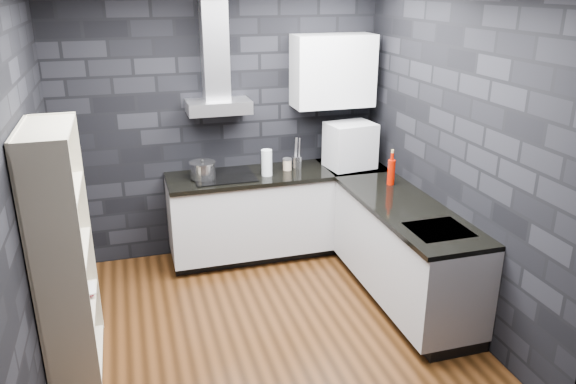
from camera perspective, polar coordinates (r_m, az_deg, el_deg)
name	(u,v)px	position (r m, az deg, el deg)	size (l,w,h in m)	color
ground	(263,328)	(4.74, -2.59, -13.68)	(3.20, 3.20, 0.00)	#41230F
wall_back	(221,123)	(5.68, -6.81, 6.95)	(3.20, 0.05, 2.70)	black
wall_front	(341,276)	(2.71, 5.36, -8.49)	(3.20, 0.05, 2.70)	black
wall_left	(21,195)	(4.10, -25.51, -0.24)	(0.05, 3.20, 2.70)	black
wall_right	(454,155)	(4.77, 16.48, 3.64)	(0.05, 3.20, 2.70)	black
toekick_back	(278,247)	(5.95, -1.04, -5.57)	(2.18, 0.50, 0.10)	black
toekick_right	(405,293)	(5.22, 11.77, -10.04)	(0.50, 1.78, 0.10)	black
counter_back_cab	(279,210)	(5.74, -0.96, -1.88)	(2.20, 0.60, 0.76)	#B7B7BC
counter_right_cab	(404,251)	(5.00, 11.72, -5.86)	(0.60, 1.80, 0.76)	#B7B7BC
counter_back_top	(279,174)	(5.59, -0.96, 1.88)	(2.20, 0.62, 0.04)	black
counter_right_top	(406,208)	(4.84, 11.95, -1.62)	(0.62, 1.80, 0.04)	black
counter_corner_top	(353,166)	(5.86, 6.59, 2.60)	(0.62, 0.62, 0.04)	black
hood_body	(219,107)	(5.43, -7.06, 8.61)	(0.60, 0.34, 0.12)	silver
hood_chimney	(215,51)	(5.42, -7.43, 14.03)	(0.24, 0.20, 0.90)	silver
upper_cabinet	(333,71)	(5.68, 4.59, 12.17)	(0.80, 0.35, 0.70)	silver
cooktop	(224,176)	(5.48, -6.54, 1.64)	(0.58, 0.50, 0.01)	black
sink_rim	(439,230)	(4.44, 15.07, -3.75)	(0.44, 0.40, 0.01)	silver
pot	(203,171)	(5.42, -8.66, 2.17)	(0.24, 0.24, 0.14)	#AFAFB4
glass_vase	(267,163)	(5.45, -2.17, 2.99)	(0.10, 0.10, 0.26)	silver
storage_jar	(287,165)	(5.63, -0.09, 2.77)	(0.09, 0.09, 0.11)	tan
utensil_crock	(297,162)	(5.68, 0.92, 3.05)	(0.10, 0.10, 0.12)	#AFAFB4
appliance_garage	(350,145)	(5.71, 6.33, 4.72)	(0.46, 0.36, 0.46)	silver
red_bottle	(391,172)	(5.28, 10.44, 1.98)	(0.07, 0.07, 0.24)	#9D0F00
bookshelf	(63,252)	(4.24, -21.87, -5.69)	(0.34, 0.80, 1.80)	beige
fruit_bowl	(61,255)	(4.11, -22.06, -5.94)	(0.23, 0.23, 0.06)	white
book_red	(70,282)	(4.53, -21.26, -8.55)	(0.15, 0.02, 0.20)	maroon
book_second	(73,280)	(4.50, -21.01, -8.34)	(0.15, 0.02, 0.21)	#B2B2B2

